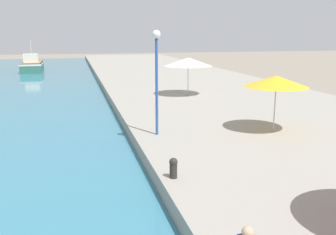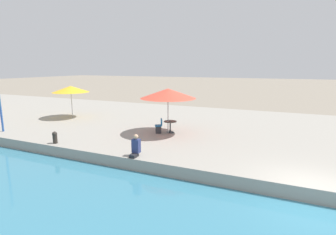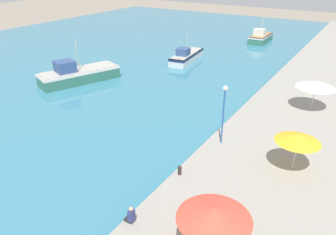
# 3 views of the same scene
# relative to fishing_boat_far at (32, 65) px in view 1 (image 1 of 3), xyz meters

# --- Properties ---
(quay_promenade) EXTENTS (16.00, 90.00, 0.60)m
(quay_promenade) POSITION_rel_fishing_boat_far_xyz_m (15.76, -17.44, -0.58)
(quay_promenade) COLOR gray
(quay_promenade) RESTS_ON ground_plane
(fishing_boat_far) EXTENTS (2.77, 6.46, 4.24)m
(fishing_boat_far) POSITION_rel_fishing_boat_far_xyz_m (0.00, 0.00, 0.00)
(fishing_boat_far) COLOR #33705B
(fishing_boat_far) RESTS_ON water_basin
(cafe_umbrella_white) EXTENTS (2.87, 2.87, 2.56)m
(cafe_umbrella_white) POSITION_rel_fishing_boat_far_xyz_m (14.19, -37.62, 2.03)
(cafe_umbrella_white) COLOR #B7B7B7
(cafe_umbrella_white) RESTS_ON quay_promenade
(cafe_umbrella_striped) EXTENTS (3.47, 3.47, 2.73)m
(cafe_umbrella_striped) POSITION_rel_fishing_boat_far_xyz_m (13.37, -26.80, 2.15)
(cafe_umbrella_striped) COLOR #B7B7B7
(cafe_umbrella_striped) RESTS_ON quay_promenade
(mooring_bollard) EXTENTS (0.26, 0.26, 0.65)m
(mooring_bollard) POSITION_rel_fishing_boat_far_xyz_m (8.19, -42.11, 0.07)
(mooring_bollard) COLOR #2D2823
(mooring_bollard) RESTS_ON quay_promenade
(lamppost) EXTENTS (0.36, 0.36, 4.56)m
(lamppost) POSITION_rel_fishing_boat_far_xyz_m (8.81, -36.96, 2.81)
(lamppost) COLOR #28519E
(lamppost) RESTS_ON quay_promenade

